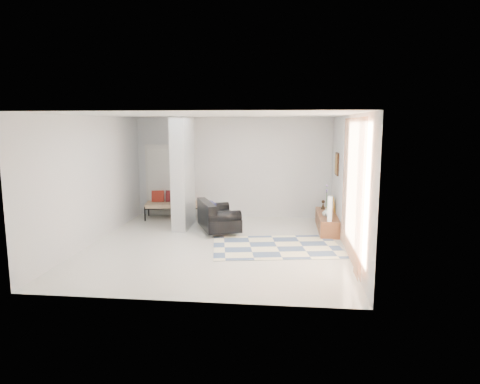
# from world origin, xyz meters

# --- Properties ---
(floor) EXTENTS (6.00, 6.00, 0.00)m
(floor) POSITION_xyz_m (0.00, 0.00, 0.00)
(floor) COLOR silver
(floor) RESTS_ON ground
(ceiling) EXTENTS (6.00, 6.00, 0.00)m
(ceiling) POSITION_xyz_m (0.00, 0.00, 2.80)
(ceiling) COLOR white
(ceiling) RESTS_ON wall_back
(wall_back) EXTENTS (6.00, 0.00, 6.00)m
(wall_back) POSITION_xyz_m (0.00, 3.00, 1.40)
(wall_back) COLOR silver
(wall_back) RESTS_ON ground
(wall_front) EXTENTS (6.00, 0.00, 6.00)m
(wall_front) POSITION_xyz_m (0.00, -3.00, 1.40)
(wall_front) COLOR silver
(wall_front) RESTS_ON ground
(wall_left) EXTENTS (0.00, 6.00, 6.00)m
(wall_left) POSITION_xyz_m (-2.75, 0.00, 1.40)
(wall_left) COLOR silver
(wall_left) RESTS_ON ground
(wall_right) EXTENTS (0.00, 6.00, 6.00)m
(wall_right) POSITION_xyz_m (2.75, 0.00, 1.40)
(wall_right) COLOR silver
(wall_right) RESTS_ON ground
(partition_column) EXTENTS (0.35, 1.20, 2.80)m
(partition_column) POSITION_xyz_m (-1.10, 1.60, 1.40)
(partition_column) COLOR #A1A6A8
(partition_column) RESTS_ON floor
(hallway_door) EXTENTS (0.85, 0.06, 2.04)m
(hallway_door) POSITION_xyz_m (-2.10, 2.96, 1.02)
(hallway_door) COLOR beige
(hallway_door) RESTS_ON floor
(curtain) EXTENTS (0.00, 2.55, 2.55)m
(curtain) POSITION_xyz_m (2.67, -1.15, 1.45)
(curtain) COLOR #FF8943
(curtain) RESTS_ON wall_right
(wall_art) EXTENTS (0.04, 0.45, 0.55)m
(wall_art) POSITION_xyz_m (2.72, 1.69, 1.65)
(wall_art) COLOR #381E0F
(wall_art) RESTS_ON wall_right
(media_console) EXTENTS (0.45, 1.88, 0.80)m
(media_console) POSITION_xyz_m (2.52, 1.69, 0.20)
(media_console) COLOR brown
(media_console) RESTS_ON floor
(loveseat) EXTENTS (1.26, 1.58, 0.76)m
(loveseat) POSITION_xyz_m (-0.19, 1.18, 0.36)
(loveseat) COLOR silver
(loveseat) RESTS_ON floor
(daybed) EXTENTS (1.83, 1.02, 0.77)m
(daybed) POSITION_xyz_m (-1.56, 2.62, 0.42)
(daybed) COLOR black
(daybed) RESTS_ON floor
(area_rug) EXTENTS (2.97, 2.22, 0.01)m
(area_rug) POSITION_xyz_m (1.31, 0.00, 0.01)
(area_rug) COLOR beige
(area_rug) RESTS_ON floor
(cylinder_lamp) EXTENTS (0.11, 0.11, 0.58)m
(cylinder_lamp) POSITION_xyz_m (2.50, 0.87, 0.69)
(cylinder_lamp) COLOR beige
(cylinder_lamp) RESTS_ON media_console
(bronze_figurine) EXTENTS (0.14, 0.14, 0.24)m
(bronze_figurine) POSITION_xyz_m (2.47, 2.28, 0.52)
(bronze_figurine) COLOR #2F2015
(bronze_figurine) RESTS_ON media_console
(vase) EXTENTS (0.21, 0.21, 0.20)m
(vase) POSITION_xyz_m (2.47, 1.41, 0.50)
(vase) COLOR white
(vase) RESTS_ON media_console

